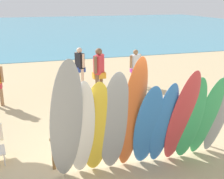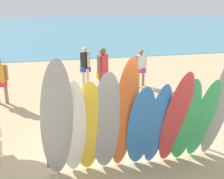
% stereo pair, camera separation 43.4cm
% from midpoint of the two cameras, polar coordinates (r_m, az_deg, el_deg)
% --- Properties ---
extents(ground, '(60.00, 60.00, 0.00)m').
position_cam_midpoint_polar(ground, '(19.73, -7.39, 7.81)').
color(ground, tan).
extents(ocean_water, '(60.00, 40.00, 0.02)m').
position_cam_midpoint_polar(ocean_water, '(36.37, -10.22, 12.28)').
color(ocean_water, teal).
rests_on(ocean_water, ground).
extents(surfboard_rack, '(3.75, 0.07, 0.72)m').
position_cam_midpoint_polar(surfboard_rack, '(6.34, 5.90, -8.78)').
color(surfboard_rack, brown).
rests_on(surfboard_rack, ground).
extents(surfboard_grey_0, '(0.65, 1.02, 2.58)m').
position_cam_midpoint_polar(surfboard_grey_0, '(5.10, -8.59, -6.93)').
color(surfboard_grey_0, '#999EA3').
rests_on(surfboard_grey_0, ground).
extents(surfboard_white_1, '(0.50, 0.78, 2.15)m').
position_cam_midpoint_polar(surfboard_white_1, '(5.34, -5.43, -8.17)').
color(surfboard_white_1, white).
rests_on(surfboard_white_1, ground).
extents(surfboard_yellow_2, '(0.57, 0.68, 2.08)m').
position_cam_midpoint_polar(surfboard_yellow_2, '(5.44, -2.50, -7.96)').
color(surfboard_yellow_2, yellow).
rests_on(surfboard_yellow_2, ground).
extents(surfboard_grey_3, '(0.60, 0.70, 2.24)m').
position_cam_midpoint_polar(surfboard_grey_3, '(5.44, 1.17, -7.02)').
color(surfboard_grey_3, '#999EA3').
rests_on(surfboard_grey_3, ground).
extents(surfboard_orange_4, '(0.57, 0.81, 2.49)m').
position_cam_midpoint_polar(surfboard_orange_4, '(5.47, 4.81, -5.51)').
color(surfboard_orange_4, orange).
rests_on(surfboard_orange_4, ground).
extents(surfboard_blue_5, '(0.58, 0.73, 1.94)m').
position_cam_midpoint_polar(surfboard_blue_5, '(5.69, 7.97, -7.73)').
color(surfboard_blue_5, '#337AD1').
rests_on(surfboard_blue_5, ground).
extents(surfboard_blue_6, '(0.52, 0.71, 1.96)m').
position_cam_midpoint_polar(surfboard_blue_6, '(5.81, 11.19, -7.27)').
color(surfboard_blue_6, '#337AD1').
rests_on(surfboard_blue_6, ground).
extents(surfboard_red_7, '(0.62, 0.83, 2.19)m').
position_cam_midpoint_polar(surfboard_red_7, '(5.87, 14.71, -6.00)').
color(surfboard_red_7, '#D13D42').
rests_on(surfboard_red_7, ground).
extents(surfboard_green_8, '(0.57, 0.68, 2.02)m').
position_cam_midpoint_polar(surfboard_green_8, '(6.06, 16.52, -6.29)').
color(surfboard_green_8, '#38B266').
rests_on(surfboard_green_8, ground).
extents(surfboard_green_9, '(0.55, 0.74, 1.97)m').
position_cam_midpoint_polar(surfboard_green_9, '(6.29, 19.63, -5.92)').
color(surfboard_green_9, '#38B266').
rests_on(surfboard_green_9, ground).
extents(surfboard_grey_10, '(0.50, 0.89, 2.75)m').
position_cam_midpoint_polar(surfboard_grey_10, '(6.27, 22.86, -2.53)').
color(surfboard_grey_10, '#999EA3').
rests_on(surfboard_grey_10, ground).
extents(beachgoer_by_water, '(0.41, 0.56, 1.58)m').
position_cam_midpoint_polar(beachgoer_by_water, '(11.32, -4.31, 5.10)').
color(beachgoer_by_water, beige).
rests_on(beachgoer_by_water, ground).
extents(beachgoer_strolling, '(0.53, 0.31, 1.49)m').
position_cam_midpoint_polar(beachgoer_strolling, '(11.35, 6.86, 4.77)').
color(beachgoer_strolling, '#9E704C').
rests_on(beachgoer_strolling, ground).
extents(beachgoer_midbeach, '(0.56, 0.31, 1.55)m').
position_cam_midpoint_polar(beachgoer_midbeach, '(10.02, -20.42, 2.19)').
color(beachgoer_midbeach, '#9E704C').
rests_on(beachgoer_midbeach, ground).
extents(beachgoer_near_rack, '(0.46, 0.55, 1.76)m').
position_cam_midpoint_polar(beachgoer_near_rack, '(10.09, -0.62, 4.15)').
color(beachgoer_near_rack, brown).
rests_on(beachgoer_near_rack, ground).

